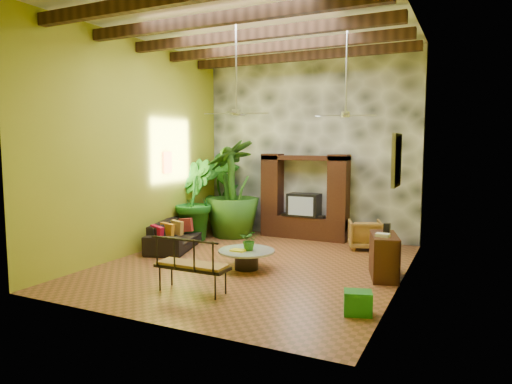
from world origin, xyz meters
The scene contains 23 objects.
ground centered at (0.00, 0.00, 0.00)m, with size 7.00×7.00×0.00m, color brown.
ceiling centered at (0.00, 0.00, 5.00)m, with size 6.00×7.00×0.02m, color silver.
back_wall centered at (0.00, 3.50, 2.50)m, with size 6.00×0.02×5.00m, color #9CA224.
left_wall centered at (-3.00, 0.00, 2.50)m, with size 0.02×7.00×5.00m, color #9CA224.
right_wall centered at (3.00, 0.00, 2.50)m, with size 0.02×7.00×5.00m, color #9CA224.
stone_accent_wall centered at (0.00, 3.44, 2.50)m, with size 5.98×0.10×4.98m, color #3F4347.
ceiling_beams centered at (0.00, 0.00, 4.78)m, with size 5.95×5.36×0.22m.
entertainment_center centered at (0.00, 3.14, 0.97)m, with size 2.40×0.55×2.30m.
ceiling_fan_front centered at (-0.20, -0.40, 3.40)m, with size 1.28×1.28×1.86m.
ceiling_fan_back centered at (1.60, 1.20, 3.40)m, with size 1.28×1.28×1.86m.
wall_art_mask centered at (-2.96, 1.00, 2.10)m, with size 0.06×0.32×0.55m, color orange.
wall_art_painting centered at (2.96, -0.60, 2.30)m, with size 0.06×0.70×0.90m, color teal.
sofa centered at (-2.48, 0.69, 0.33)m, with size 2.27×0.89×0.66m, color black.
wicker_armchair centered at (1.79, 2.57, 0.36)m, with size 0.76×0.78×0.71m, color brown.
tall_plant_a centered at (-2.56, 2.93, 1.16)m, with size 1.22×0.83×2.32m, color #1E5F19.
tall_plant_b centered at (-2.65, 1.69, 1.08)m, with size 1.19×0.96×2.17m, color #19601C.
tall_plant_c centered at (-1.89, 2.51, 1.34)m, with size 1.50×1.50×2.68m, color #285B18.
coffee_table centered at (-0.01, -0.34, 0.26)m, with size 1.16×1.16×0.40m.
centerpiece_plant centered at (0.06, -0.32, 0.61)m, with size 0.38×0.33×0.42m, color #286A1B.
yellow_tray centered at (-0.12, -0.50, 0.42)m, with size 0.30×0.21×0.03m, color yellow.
iron_bench centered at (-0.19, -2.15, 0.55)m, with size 1.32×0.49×0.57m.
side_console centered at (2.65, 0.27, 0.42)m, with size 0.47×1.05×0.84m, color #381811.
green_bin centered at (2.65, -1.86, 0.18)m, with size 0.41×0.31×0.36m, color #1E7229.
Camera 1 is at (4.15, -8.54, 2.57)m, focal length 32.00 mm.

